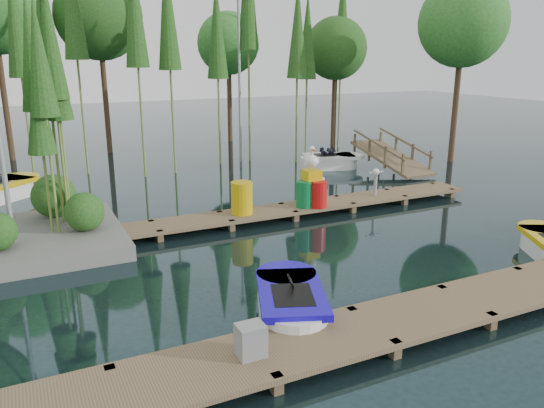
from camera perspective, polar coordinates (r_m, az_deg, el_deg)
name	(u,v)px	position (r m, az deg, el deg)	size (l,w,h in m)	color
ground_plane	(263,254)	(13.15, -1.01, -5.42)	(90.00, 90.00, 0.00)	#1D3236
near_dock	(372,327)	(9.53, 10.74, -12.87)	(18.00, 1.50, 0.50)	brown
far_dock	(258,214)	(15.62, -1.55, -1.05)	(15.00, 1.20, 0.50)	brown
tree_screen	(93,16)	(21.98, -18.72, 18.59)	(34.42, 18.53, 10.31)	#422D1C
lamp_rear	(239,66)	(23.94, -3.54, 14.62)	(0.30, 0.30, 7.25)	gray
ramp	(391,157)	(22.98, 12.69, 4.99)	(1.50, 3.94, 1.49)	brown
boat_blue	(291,304)	(10.11, 2.03, -10.66)	(2.08, 2.91, 0.89)	white
boat_white_far	(330,161)	(23.06, 6.24, 4.58)	(3.02, 2.08, 1.31)	white
utility_cabinet	(251,340)	(8.35, -2.30, -14.45)	(0.42, 0.36, 0.52)	gray
yellow_barrel	(242,198)	(15.28, -3.26, 0.66)	(0.63, 0.63, 0.94)	gold
drum_cluster	(313,188)	(16.11, 4.40, 1.69)	(1.06, 0.97, 1.83)	#0B6731
seagull_post	(376,177)	(17.54, 11.10, 2.82)	(0.56, 0.30, 0.89)	gray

